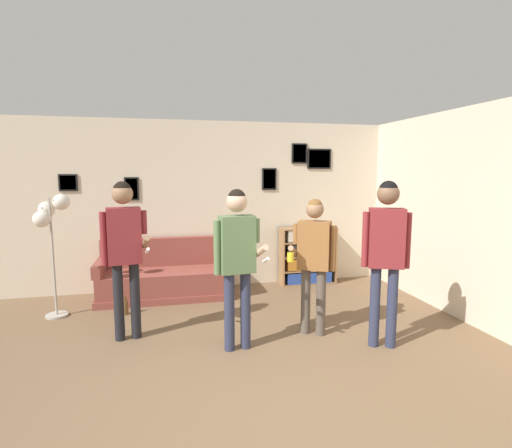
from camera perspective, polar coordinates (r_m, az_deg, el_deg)
name	(u,v)px	position (r m, az deg, el deg)	size (l,w,h in m)	color
ground_plane	(277,422)	(3.41, 2.99, -26.45)	(20.00, 20.00, 0.00)	brown
wall_back	(215,205)	(6.57, -5.88, 2.74)	(8.17, 0.08, 2.70)	beige
wall_right	(450,213)	(5.92, 25.95, 1.43)	(0.06, 6.15, 2.70)	beige
couch	(165,278)	(6.29, -12.89, -7.52)	(1.96, 0.80, 0.87)	brown
bookshelf	(308,256)	(6.84, 7.41, -4.50)	(0.95, 0.30, 0.96)	olive
floor_lamp	(51,220)	(5.74, -27.29, 0.45)	(0.42, 0.45, 1.61)	#ADA89E
person_player_foreground_left	(124,242)	(4.66, -18.29, -2.51)	(0.54, 0.46, 1.80)	black
person_player_foreground_center	(237,252)	(4.18, -2.71, -4.02)	(0.53, 0.45, 1.72)	#2D334C
person_watcher_holding_cup	(314,253)	(4.64, 8.28, -4.12)	(0.58, 0.36, 1.59)	brown
person_spectator_near_bookshelf	(386,245)	(4.45, 18.08, -2.88)	(0.47, 0.32, 1.81)	#2D334C
bottle_on_floor	(125,307)	(5.72, -18.15, -11.22)	(0.08, 0.08, 0.26)	brown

